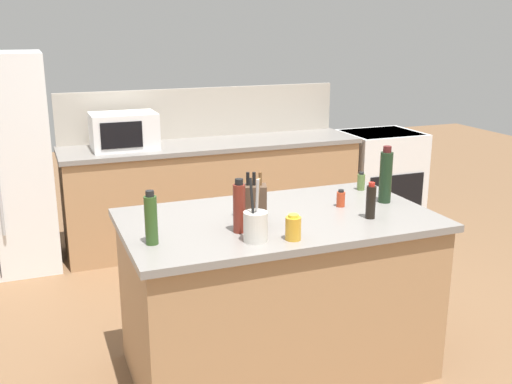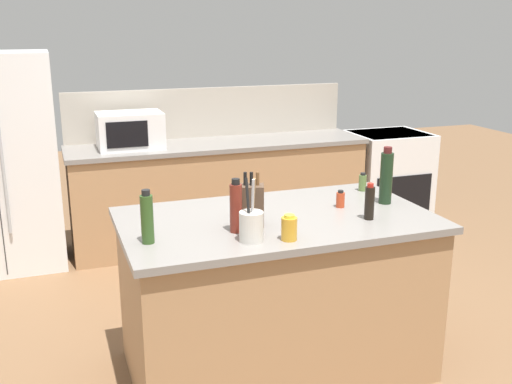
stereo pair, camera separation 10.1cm
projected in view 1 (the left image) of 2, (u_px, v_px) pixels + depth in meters
The scene contains 16 objects.
ground_plane at pixel (277, 366), 3.58m from camera, with size 14.00×14.00×0.00m, color brown.
back_counter_run at pixel (214, 192), 5.53m from camera, with size 2.71×0.66×0.94m.
wall_backsplash at pixel (203, 112), 5.62m from camera, with size 2.67×0.03×0.46m, color #B2A899.
kitchen_island at pixel (278, 294), 3.45m from camera, with size 1.73×0.99×0.94m.
range_oven at pixel (379, 176), 6.15m from camera, with size 0.76×0.65×0.92m.
microwave at pixel (124, 131), 5.09m from camera, with size 0.55×0.39×0.31m.
knife_block at pixel (254, 205), 3.15m from camera, with size 0.16×0.14×0.29m.
utensil_crock at pixel (256, 225), 2.93m from camera, with size 0.12×0.12×0.32m.
honey_jar at pixel (293, 228), 2.95m from camera, with size 0.08×0.08×0.13m.
olive_oil_bottle at pixel (151, 219), 2.88m from camera, with size 0.06×0.06×0.27m.
vinegar_bottle at pixel (239, 207), 3.04m from camera, with size 0.06×0.06×0.28m.
salt_shaker at pixel (239, 207), 3.32m from camera, with size 0.06×0.06×0.11m.
soy_sauce_bottle at pixel (371, 201), 3.27m from camera, with size 0.05×0.05×0.20m.
spice_jar_paprika at pixel (341, 199), 3.50m from camera, with size 0.05×0.05×0.10m.
spice_jar_oregano at pixel (361, 182), 3.85m from camera, with size 0.05×0.05×0.12m.
wine_bottle at pixel (386, 176), 3.55m from camera, with size 0.07×0.07×0.34m.
Camera 1 is at (-1.26, -2.90, 1.97)m, focal length 42.00 mm.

